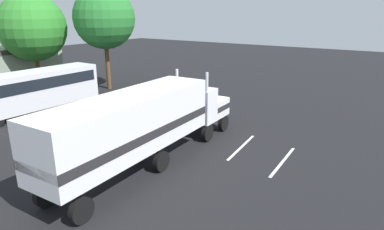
# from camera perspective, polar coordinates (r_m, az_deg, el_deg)

# --- Properties ---
(ground_plane) EXTENTS (120.00, 120.00, 0.00)m
(ground_plane) POSITION_cam_1_polar(r_m,az_deg,el_deg) (23.42, 2.05, -2.68)
(ground_plane) COLOR black
(lane_stripe_near) EXTENTS (4.40, 0.54, 0.01)m
(lane_stripe_near) POSITION_cam_1_polar(r_m,az_deg,el_deg) (20.85, 8.46, -5.46)
(lane_stripe_near) COLOR silver
(lane_stripe_near) RESTS_ON ground_plane
(lane_stripe_mid) EXTENTS (4.40, 0.34, 0.01)m
(lane_stripe_mid) POSITION_cam_1_polar(r_m,az_deg,el_deg) (19.42, 15.29, -7.69)
(lane_stripe_mid) COLOR silver
(lane_stripe_mid) RESTS_ON ground_plane
(semi_truck) EXTENTS (14.26, 3.41, 4.50)m
(semi_truck) POSITION_cam_1_polar(r_m,az_deg,el_deg) (17.58, -8.14, -1.06)
(semi_truck) COLOR white
(semi_truck) RESTS_ON ground_plane
(person_bystander) EXTENTS (0.40, 0.48, 1.63)m
(person_bystander) POSITION_cam_1_polar(r_m,az_deg,el_deg) (19.94, -15.55, -4.27)
(person_bystander) COLOR black
(person_bystander) RESTS_ON ground_plane
(parked_bus) EXTENTS (11.02, 2.65, 3.40)m
(parked_bus) POSITION_cam_1_polar(r_m,az_deg,el_deg) (29.95, -25.56, 4.19)
(parked_bus) COLOR silver
(parked_bus) RESTS_ON ground_plane
(tree_left) EXTENTS (6.24, 6.24, 10.46)m
(tree_left) POSITION_cam_1_polar(r_m,az_deg,el_deg) (36.32, -14.81, 15.73)
(tree_left) COLOR brown
(tree_left) RESTS_ON ground_plane
(tree_right) EXTENTS (6.90, 6.90, 9.86)m
(tree_right) POSITION_cam_1_polar(r_m,az_deg,el_deg) (39.09, -25.69, 13.37)
(tree_right) COLOR brown
(tree_right) RESTS_ON ground_plane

